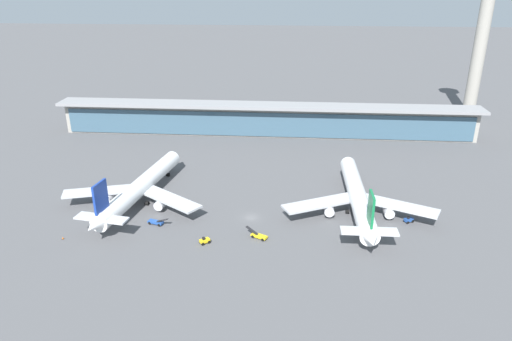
% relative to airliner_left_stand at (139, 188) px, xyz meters
% --- Properties ---
extents(ground_plane, '(1200.00, 1200.00, 0.00)m').
position_rel_airliner_left_stand_xyz_m(ground_plane, '(37.61, -7.92, -5.28)').
color(ground_plane, '#515154').
extents(airliner_left_stand, '(47.79, 62.77, 16.76)m').
position_rel_airliner_left_stand_xyz_m(airliner_left_stand, '(0.00, 0.00, 0.00)').
color(airliner_left_stand, white).
rests_on(airliner_left_stand, ground).
extents(airliner_centre_stand, '(48.41, 62.80, 16.76)m').
position_rel_airliner_left_stand_xyz_m(airliner_centre_stand, '(70.93, -1.15, 0.00)').
color(airliner_centre_stand, white).
rests_on(airliner_centre_stand, ground).
extents(service_truck_near_nose_white, '(6.22, 5.22, 2.70)m').
position_rel_airliner_left_stand_xyz_m(service_truck_near_nose_white, '(-13.06, 5.41, -4.47)').
color(service_truck_near_nose_white, silver).
rests_on(service_truck_near_nose_white, ground).
extents(service_truck_under_wing_blue, '(6.90, 3.31, 2.70)m').
position_rel_airliner_left_stand_xyz_m(service_truck_under_wing_blue, '(9.37, -14.49, -4.47)').
color(service_truck_under_wing_blue, '#234C9E').
rests_on(service_truck_under_wing_blue, ground).
extents(service_truck_mid_apron_blue, '(3.33, 2.90, 2.05)m').
position_rel_airliner_left_stand_xyz_m(service_truck_mid_apron_blue, '(86.00, -7.07, -4.40)').
color(service_truck_mid_apron_blue, '#234C9E').
rests_on(service_truck_mid_apron_blue, ground).
extents(service_truck_by_tail_yellow, '(6.67, 4.31, 2.70)m').
position_rel_airliner_left_stand_xyz_m(service_truck_by_tail_yellow, '(40.88, -20.09, -4.47)').
color(service_truck_by_tail_yellow, yellow).
rests_on(service_truck_by_tail_yellow, ground).
extents(service_truck_on_taxiway_yellow, '(3.30, 3.10, 2.05)m').
position_rel_airliner_left_stand_xyz_m(service_truck_on_taxiway_yellow, '(25.96, -24.19, -4.40)').
color(service_truck_on_taxiway_yellow, yellow).
rests_on(service_truck_on_taxiway_yellow, ground).
extents(terminal_building, '(193.99, 12.80, 15.20)m').
position_rel_airliner_left_stand_xyz_m(terminal_building, '(37.61, 74.19, 2.59)').
color(terminal_building, '#9E998E').
rests_on(terminal_building, ground).
extents(control_tower, '(12.00, 12.00, 77.27)m').
position_rel_airliner_left_stand_xyz_m(control_tower, '(141.58, 110.67, 36.76)').
color(control_tower, '#9E998E').
rests_on(control_tower, ground).
extents(safety_cone_alpha, '(0.62, 0.62, 0.70)m').
position_rel_airliner_left_stand_xyz_m(safety_cone_alpha, '(-15.05, -25.08, -4.96)').
color(safety_cone_alpha, orange).
rests_on(safety_cone_alpha, ground).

